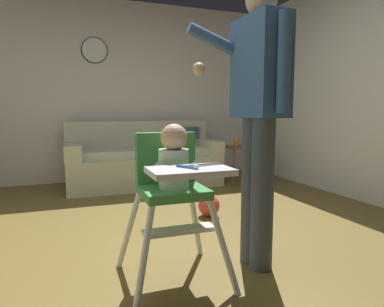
{
  "coord_description": "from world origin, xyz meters",
  "views": [
    {
      "loc": [
        -0.83,
        -2.31,
        0.98
      ],
      "look_at": [
        -0.18,
        -0.56,
        0.76
      ],
      "focal_mm": 31.98,
      "sensor_mm": 36.0,
      "label": 1
    }
  ],
  "objects_px": {
    "wall_clock": "(94,50)",
    "toy_ball": "(209,206)",
    "high_chair": "(173,175)",
    "couch": "(143,161)",
    "sippy_cup": "(237,143)",
    "adult_standing": "(258,112)",
    "side_table": "(239,156)"
  },
  "relations": [
    {
      "from": "wall_clock",
      "to": "toy_ball",
      "type": "bearing_deg",
      "value": -68.64
    },
    {
      "from": "toy_ball",
      "to": "wall_clock",
      "type": "distance_m",
      "value": 2.86
    },
    {
      "from": "high_chair",
      "to": "couch",
      "type": "bearing_deg",
      "value": 171.59
    },
    {
      "from": "sippy_cup",
      "to": "high_chair",
      "type": "bearing_deg",
      "value": -124.86
    },
    {
      "from": "couch",
      "to": "high_chair",
      "type": "distance_m",
      "value": 2.77
    },
    {
      "from": "high_chair",
      "to": "sippy_cup",
      "type": "bearing_deg",
      "value": 145.38
    },
    {
      "from": "toy_ball",
      "to": "sippy_cup",
      "type": "relative_size",
      "value": 2.05
    },
    {
      "from": "couch",
      "to": "toy_ball",
      "type": "xyz_separation_m",
      "value": [
        0.27,
        -1.65,
        -0.23
      ]
    },
    {
      "from": "high_chair",
      "to": "adult_standing",
      "type": "distance_m",
      "value": 0.66
    },
    {
      "from": "sippy_cup",
      "to": "adult_standing",
      "type": "bearing_deg",
      "value": -114.83
    },
    {
      "from": "couch",
      "to": "side_table",
      "type": "bearing_deg",
      "value": 73.52
    },
    {
      "from": "side_table",
      "to": "wall_clock",
      "type": "bearing_deg",
      "value": 155.0
    },
    {
      "from": "couch",
      "to": "side_table",
      "type": "xyz_separation_m",
      "value": [
        1.26,
        -0.37,
        0.05
      ]
    },
    {
      "from": "couch",
      "to": "toy_ball",
      "type": "height_order",
      "value": "couch"
    },
    {
      "from": "toy_ball",
      "to": "wall_clock",
      "type": "xyz_separation_m",
      "value": [
        -0.83,
        2.12,
        1.73
      ]
    },
    {
      "from": "couch",
      "to": "adult_standing",
      "type": "height_order",
      "value": "adult_standing"
    },
    {
      "from": "high_chair",
      "to": "adult_standing",
      "type": "xyz_separation_m",
      "value": [
        0.55,
        0.01,
        0.36
      ]
    },
    {
      "from": "high_chair",
      "to": "sippy_cup",
      "type": "xyz_separation_m",
      "value": [
        1.63,
        2.35,
        -0.05
      ]
    },
    {
      "from": "toy_ball",
      "to": "side_table",
      "type": "height_order",
      "value": "side_table"
    },
    {
      "from": "side_table",
      "to": "adult_standing",
      "type": "bearing_deg",
      "value": -115.72
    },
    {
      "from": "adult_standing",
      "to": "toy_ball",
      "type": "relative_size",
      "value": 8.45
    },
    {
      "from": "adult_standing",
      "to": "wall_clock",
      "type": "relative_size",
      "value": 4.9
    },
    {
      "from": "adult_standing",
      "to": "toy_ball",
      "type": "bearing_deg",
      "value": -97.92
    },
    {
      "from": "adult_standing",
      "to": "wall_clock",
      "type": "distance_m",
      "value": 3.37
    },
    {
      "from": "couch",
      "to": "high_chair",
      "type": "xyz_separation_m",
      "value": [
        -0.41,
        -2.72,
        0.29
      ]
    },
    {
      "from": "couch",
      "to": "sippy_cup",
      "type": "xyz_separation_m",
      "value": [
        1.22,
        -0.37,
        0.24
      ]
    },
    {
      "from": "toy_ball",
      "to": "couch",
      "type": "bearing_deg",
      "value": 99.33
    },
    {
      "from": "toy_ball",
      "to": "side_table",
      "type": "distance_m",
      "value": 1.64
    },
    {
      "from": "couch",
      "to": "wall_clock",
      "type": "distance_m",
      "value": 1.68
    },
    {
      "from": "couch",
      "to": "wall_clock",
      "type": "height_order",
      "value": "wall_clock"
    },
    {
      "from": "high_chair",
      "to": "toy_ball",
      "type": "height_order",
      "value": "high_chair"
    },
    {
      "from": "adult_standing",
      "to": "sippy_cup",
      "type": "distance_m",
      "value": 2.6
    }
  ]
}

